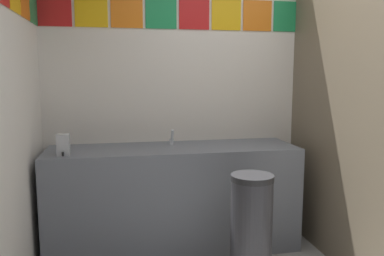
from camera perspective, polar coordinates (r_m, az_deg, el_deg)
wall_back at (r=3.61m, az=9.23°, el=7.37°), size 3.74×0.09×2.83m
vanity_counter at (r=3.25m, az=-2.74°, el=-10.22°), size 2.03×0.59×0.86m
faucet_center at (r=3.22m, az=-3.02°, el=-1.65°), size 0.04×0.10×0.14m
soap_dispenser at (r=2.95m, az=-18.58°, el=-2.40°), size 0.09×0.09×0.16m
stall_divider at (r=2.94m, az=26.59°, el=0.37°), size 0.92×1.57×2.21m
toilet at (r=3.87m, az=24.94°, el=-10.03°), size 0.39×0.49×0.74m
trash_bin at (r=2.75m, az=8.78°, el=-14.76°), size 0.29×0.29×0.78m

